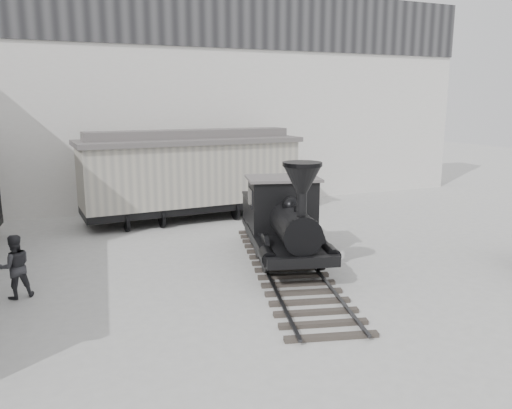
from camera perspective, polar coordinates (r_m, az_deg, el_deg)
name	(u,v)px	position (r m, az deg, el deg)	size (l,w,h in m)	color
ground	(304,307)	(13.52, 5.48, -11.59)	(90.00, 90.00, 0.00)	#9E9E9B
north_wall	(172,98)	(26.62, -9.62, 11.94)	(34.00, 2.51, 11.00)	silver
locomotive	(284,225)	(16.62, 3.27, -2.31)	(4.61, 10.41, 3.59)	#332D27
boxcar	(191,173)	(23.07, -7.45, 3.62)	(10.23, 3.80, 4.11)	black
visitor_b	(15,267)	(15.27, -25.85, -6.41)	(0.87, 0.68, 1.79)	#29292D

